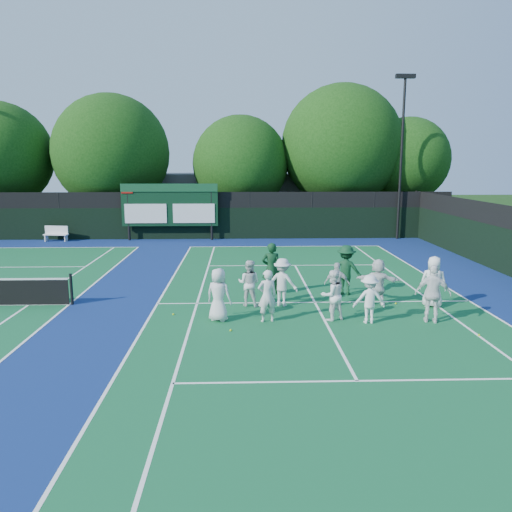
{
  "coord_description": "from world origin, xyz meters",
  "views": [
    {
      "loc": [
        -2.6,
        -15.77,
        4.82
      ],
      "look_at": [
        -2.0,
        3.0,
        1.3
      ],
      "focal_mm": 35.0,
      "sensor_mm": 36.0,
      "label": 1
    }
  ],
  "objects": [
    {
      "name": "ground",
      "position": [
        0.0,
        0.0,
        0.0
      ],
      "size": [
        120.0,
        120.0,
        0.0
      ],
      "primitive_type": "plane",
      "color": "#14340E",
      "rests_on": "ground"
    },
    {
      "name": "court_apron",
      "position": [
        -6.0,
        1.0,
        0.0
      ],
      "size": [
        34.0,
        32.0,
        0.01
      ],
      "primitive_type": "cube",
      "color": "navy",
      "rests_on": "ground"
    },
    {
      "name": "near_court",
      "position": [
        0.0,
        1.0,
        0.01
      ],
      "size": [
        11.05,
        23.85,
        0.01
      ],
      "color": "#135C31",
      "rests_on": "ground"
    },
    {
      "name": "back_fence",
      "position": [
        -6.0,
        16.0,
        1.36
      ],
      "size": [
        34.0,
        0.08,
        3.0
      ],
      "color": "black",
      "rests_on": "ground"
    },
    {
      "name": "scoreboard",
      "position": [
        -7.01,
        15.59,
        2.19
      ],
      "size": [
        6.0,
        0.21,
        3.55
      ],
      "color": "black",
      "rests_on": "ground"
    },
    {
      "name": "clubhouse",
      "position": [
        -2.0,
        24.0,
        2.0
      ],
      "size": [
        18.0,
        6.0,
        4.0
      ],
      "primitive_type": "cube",
      "color": "slate",
      "rests_on": "ground"
    },
    {
      "name": "light_pole_right",
      "position": [
        7.5,
        15.7,
        6.3
      ],
      "size": [
        1.2,
        0.3,
        10.12
      ],
      "color": "black",
      "rests_on": "ground"
    },
    {
      "name": "bench",
      "position": [
        -14.06,
        15.37,
        0.52
      ],
      "size": [
        1.56,
        0.65,
        0.96
      ],
      "color": "silver",
      "rests_on": "ground"
    },
    {
      "name": "tree_a",
      "position": [
        -18.94,
        19.58,
        5.14
      ],
      "size": [
        7.23,
        7.23,
        8.95
      ],
      "color": "#321D0D",
      "rests_on": "ground"
    },
    {
      "name": "tree_b",
      "position": [
        -11.28,
        19.58,
        5.28
      ],
      "size": [
        7.96,
        7.96,
        9.46
      ],
      "color": "#321D0D",
      "rests_on": "ground"
    },
    {
      "name": "tree_c",
      "position": [
        -2.4,
        19.58,
        4.58
      ],
      "size": [
        6.65,
        6.65,
        8.07
      ],
      "color": "#321D0D",
      "rests_on": "ground"
    },
    {
      "name": "tree_d",
      "position": [
        4.64,
        19.58,
        5.77
      ],
      "size": [
        8.38,
        8.38,
        10.18
      ],
      "color": "#321D0D",
      "rests_on": "ground"
    },
    {
      "name": "tree_e",
      "position": [
        9.33,
        19.58,
        4.89
      ],
      "size": [
        5.85,
        5.85,
        7.97
      ],
      "color": "#321D0D",
      "rests_on": "ground"
    },
    {
      "name": "tennis_ball_0",
      "position": [
        -2.89,
        -1.94,
        0.03
      ],
      "size": [
        0.07,
        0.07,
        0.07
      ],
      "primitive_type": "sphere",
      "color": "#B0D118",
      "rests_on": "ground"
    },
    {
      "name": "tennis_ball_1",
      "position": [
        1.0,
        3.07,
        0.03
      ],
      "size": [
        0.07,
        0.07,
        0.07
      ],
      "primitive_type": "sphere",
      "color": "#B0D118",
      "rests_on": "ground"
    },
    {
      "name": "tennis_ball_2",
      "position": [
        4.12,
        -2.58,
        0.03
      ],
      "size": [
        0.07,
        0.07,
        0.07
      ],
      "primitive_type": "sphere",
      "color": "#B0D118",
      "rests_on": "ground"
    },
    {
      "name": "tennis_ball_3",
      "position": [
        -4.76,
        -0.33,
        0.03
      ],
      "size": [
        0.07,
        0.07,
        0.07
      ],
      "primitive_type": "sphere",
      "color": "#B0D118",
      "rests_on": "ground"
    },
    {
      "name": "tennis_ball_4",
      "position": [
        -1.2,
        4.09,
        0.03
      ],
      "size": [
        0.07,
        0.07,
        0.07
      ],
      "primitive_type": "sphere",
      "color": "#B0D118",
      "rests_on": "ground"
    },
    {
      "name": "tennis_ball_5",
      "position": [
        2.76,
        0.69,
        0.03
      ],
      "size": [
        0.07,
        0.07,
        0.07
      ],
      "primitive_type": "sphere",
      "color": "#B0D118",
      "rests_on": "ground"
    },
    {
      "name": "player_front_0",
      "position": [
        -3.27,
        -0.92,
        0.83
      ],
      "size": [
        0.96,
        0.82,
        1.66
      ],
      "primitive_type": "imported",
      "rotation": [
        0.0,
        0.0,
        2.71
      ],
      "color": "silver",
      "rests_on": "ground"
    },
    {
      "name": "player_front_1",
      "position": [
        -1.79,
        -1.06,
        0.82
      ],
      "size": [
        0.66,
        0.51,
        1.63
      ],
      "primitive_type": "imported",
      "rotation": [
        0.0,
        0.0,
        3.35
      ],
      "color": "silver",
      "rests_on": "ground"
    },
    {
      "name": "player_front_2",
      "position": [
        0.23,
        -0.95,
        0.79
      ],
      "size": [
        0.94,
        0.84,
        1.59
      ],
      "primitive_type": "imported",
      "rotation": [
        0.0,
        0.0,
        3.52
      ],
      "color": "white",
      "rests_on": "ground"
    },
    {
      "name": "player_front_3",
      "position": [
        1.3,
        -1.28,
        0.75
      ],
      "size": [
        0.97,
        0.57,
        1.5
      ],
      "primitive_type": "imported",
      "rotation": [
        0.0,
        0.0,
        3.13
      ],
      "color": "white",
      "rests_on": "ground"
    },
    {
      "name": "player_front_4",
      "position": [
        3.25,
        -1.29,
        0.9
      ],
      "size": [
        1.14,
        0.74,
        1.8
      ],
      "primitive_type": "imported",
      "rotation": [
        0.0,
        0.0,
        2.83
      ],
      "color": "white",
      "rests_on": "ground"
    },
    {
      "name": "player_back_0",
      "position": [
        -2.31,
        0.69,
        0.8
      ],
      "size": [
        0.92,
        0.8,
        1.59
      ],
      "primitive_type": "imported",
      "rotation": [
        0.0,
        0.0,
        2.85
      ],
      "color": "silver",
      "rests_on": "ground"
    },
    {
      "name": "player_back_1",
      "position": [
        -1.18,
        0.65,
        0.82
      ],
      "size": [
        1.22,
        0.97,
        1.65
      ],
      "primitive_type": "imported",
      "rotation": [
        0.0,
        0.0,
        2.75
      ],
      "color": "silver",
      "rests_on": "ground"
    },
    {
      "name": "player_back_2",
      "position": [
        0.7,
        0.69,
        0.74
      ],
      "size": [
        0.94,
        0.61,
        1.49
      ],
      "primitive_type": "imported",
      "rotation": [
        0.0,
        0.0,
        2.84
      ],
      "color": "silver",
      "rests_on": "ground"
    },
    {
      "name": "player_back_3",
      "position": [
        2.1,
        0.68,
        0.81
      ],
      "size": [
        1.57,
        0.93,
        1.62
      ],
      "primitive_type": "imported",
      "rotation": [
        0.0,
        0.0,
        2.82
      ],
      "color": "white",
      "rests_on": "ground"
    },
    {
      "name": "player_back_4",
      "position": [
        3.9,
        0.37,
        0.87
      ],
      "size": [
        0.99,
        0.82,
        1.75
      ],
      "primitive_type": "imported",
      "rotation": [
        0.0,
        0.0,
        2.79
      ],
      "color": "white",
      "rests_on": "ground"
    },
    {
      "name": "coach_left",
      "position": [
        -1.46,
        2.2,
        0.97
      ],
      "size": [
        0.71,
        0.47,
        1.94
      ],
      "primitive_type": "imported",
      "rotation": [
        0.0,
        0.0,
        3.13
      ],
      "color": "#0E351B",
      "rests_on": "ground"
    },
    {
      "name": "coach_right",
      "position": [
        1.29,
        2.06,
        0.93
      ],
      "size": [
        1.35,
        1.03,
        1.86
      ],
      "primitive_type": "imported",
      "rotation": [
        0.0,
        0.0,
        2.83
      ],
      "color": "#103A1F",
      "rests_on": "ground"
    }
  ]
}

